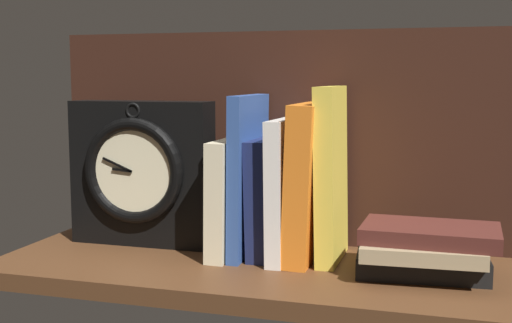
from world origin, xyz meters
The scene contains 10 objects.
ground_plane centered at (0.00, 0.00, -1.25)cm, with size 76.85×29.36×2.50cm, color #4C2D19.
back_panel centered at (0.00, 14.08, 16.87)cm, with size 76.85×1.20×33.74cm, color black.
book_cream_twain centered at (-6.14, 5.19, 8.67)cm, with size 2.85×16.57×17.34cm, color beige.
book_blue_modern centered at (-3.50, 5.19, 11.96)cm, with size 1.83×15.22×23.91cm, color #2D4C8E.
book_navy_bierce centered at (-0.72, 5.19, 8.73)cm, with size 3.12×12.59×17.47cm, color #192147.
book_white_catcher centered at (2.31, 5.19, 10.26)cm, with size 2.34×16.11×20.51cm, color silver.
book_orange_pandolfini centered at (5.59, 5.19, 11.36)cm, with size 3.61×15.77×22.73cm, color orange.
book_yellow_seinlanguage centered at (9.03, 5.19, 12.62)cm, with size 2.68×12.78×25.24cm, color gold.
framed_clock centered at (-21.47, 5.55, 11.55)cm, with size 22.81×6.94×22.81cm.
book_stack_side centered at (22.59, 0.75, 3.63)cm, with size 19.01×13.75×7.08cm.
Camera 1 is at (25.81, -88.85, 26.48)cm, focal length 46.66 mm.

